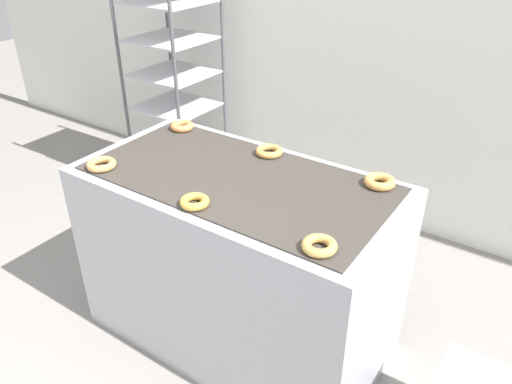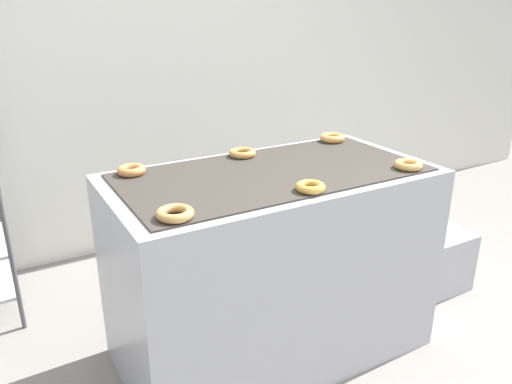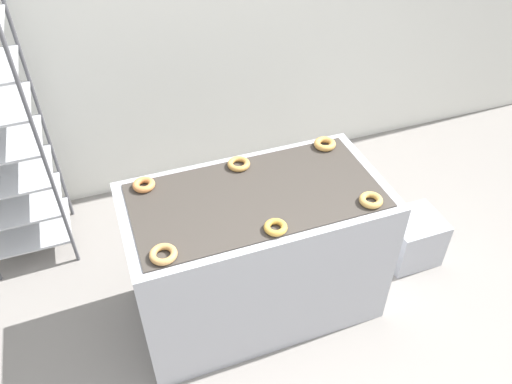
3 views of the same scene
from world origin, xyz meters
name	(u,v)px [view 2 (image 2 of 3)]	position (x,y,z in m)	size (l,w,h in m)	color
wall_back	(154,41)	(0.00, 2.12, 1.40)	(8.00, 0.05, 2.80)	silver
fryer_machine	(272,265)	(0.00, 0.63, 0.47)	(1.45, 0.76, 0.93)	#A8AAB2
glaze_bin	(434,259)	(1.16, 0.64, 0.18)	(0.36, 0.33, 0.36)	#A8AAB2
donut_near_left	(175,213)	(-0.56, 0.36, 0.95)	(0.13, 0.13, 0.03)	tan
donut_near_center	(311,187)	(0.00, 0.35, 0.95)	(0.12, 0.12, 0.03)	gold
donut_near_right	(408,165)	(0.55, 0.36, 0.95)	(0.13, 0.13, 0.03)	tan
donut_far_left	(131,170)	(-0.55, 0.90, 0.95)	(0.12, 0.12, 0.04)	#D38246
donut_far_center	(242,153)	(-0.01, 0.90, 0.95)	(0.13, 0.13, 0.03)	#C38D45
donut_far_right	(332,138)	(0.54, 0.91, 0.95)	(0.13, 0.13, 0.04)	tan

